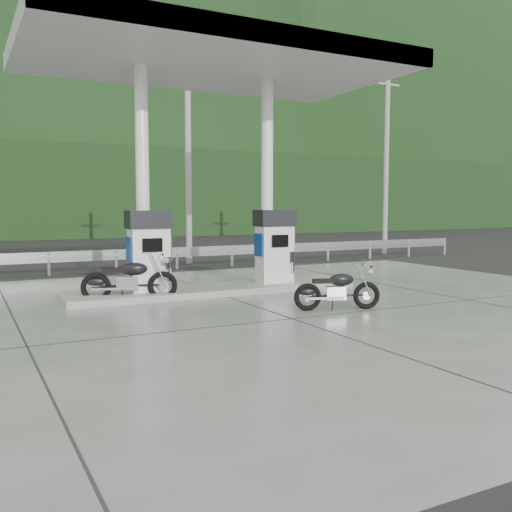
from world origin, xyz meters
name	(u,v)px	position (x,y,z in m)	size (l,w,h in m)	color
ground	(266,311)	(0.00, 0.00, 0.00)	(160.00, 160.00, 0.00)	black
forecourt_apron	(266,310)	(0.00, 0.00, 0.01)	(18.00, 14.00, 0.02)	slate
pump_island	(215,290)	(0.00, 2.50, 0.10)	(7.00, 1.40, 0.15)	gray
gas_pump_left	(149,251)	(-1.60, 2.50, 1.07)	(0.95, 0.55, 1.80)	white
gas_pump_right	(275,246)	(1.60, 2.50, 1.07)	(0.95, 0.55, 1.80)	white
canopy_column_left	(142,179)	(-1.60, 2.90, 2.67)	(0.30, 0.30, 5.00)	white
canopy_column_right	(267,182)	(1.60, 2.90, 2.67)	(0.30, 0.30, 5.00)	white
canopy_roof	(214,61)	(0.00, 2.50, 5.37)	(8.50, 5.00, 0.40)	silver
guardrail	(147,248)	(0.00, 8.00, 0.71)	(26.00, 0.16, 1.42)	#919398
road	(120,261)	(0.00, 11.50, 0.00)	(60.00, 7.00, 0.01)	black
utility_pole_b	(188,151)	(2.00, 9.50, 4.00)	(0.22, 0.22, 8.00)	gray
utility_pole_c	(386,161)	(11.00, 9.50, 4.00)	(0.22, 0.22, 8.00)	gray
tree_band	(49,192)	(0.00, 30.00, 3.00)	(80.00, 6.00, 6.00)	black
forested_hills	(13,224)	(0.00, 60.00, 0.00)	(100.00, 40.00, 140.00)	black
motorcycle_left	(130,280)	(-2.10, 2.31, 0.47)	(1.91, 0.60, 0.90)	black
motorcycle_right	(337,290)	(1.27, -0.62, 0.41)	(1.64, 0.52, 0.78)	black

